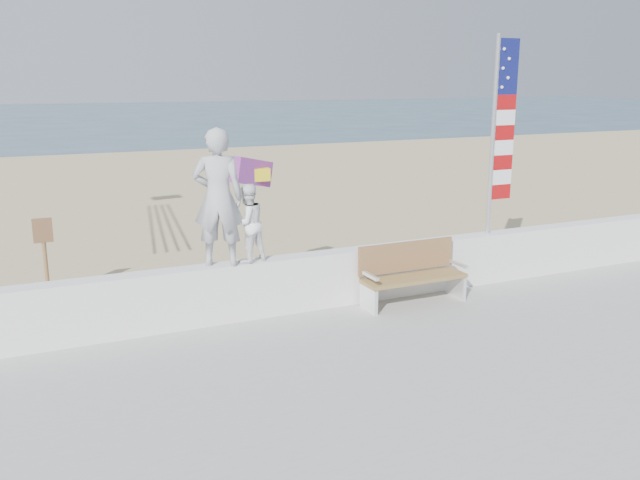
# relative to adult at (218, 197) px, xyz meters

# --- Properties ---
(ground) EXTENTS (220.00, 220.00, 0.00)m
(ground) POSITION_rel_adult_xyz_m (1.37, -2.00, -2.11)
(ground) COLOR #2E495D
(ground) RESTS_ON ground
(sand) EXTENTS (90.00, 40.00, 0.08)m
(sand) POSITION_rel_adult_xyz_m (1.37, 7.00, -2.07)
(sand) COLOR tan
(sand) RESTS_ON ground
(seawall) EXTENTS (30.00, 0.35, 0.90)m
(seawall) POSITION_rel_adult_xyz_m (1.37, 0.00, -1.48)
(seawall) COLOR white
(seawall) RESTS_ON boardwalk
(adult) EXTENTS (0.89, 0.76, 2.06)m
(adult) POSITION_rel_adult_xyz_m (0.00, 0.00, 0.00)
(adult) COLOR #A9A9AF
(adult) RESTS_ON seawall
(child) EXTENTS (0.70, 0.61, 1.21)m
(child) POSITION_rel_adult_xyz_m (0.45, 0.00, -0.43)
(child) COLOR white
(child) RESTS_ON seawall
(bench) EXTENTS (1.80, 0.57, 1.00)m
(bench) POSITION_rel_adult_xyz_m (3.12, -0.45, -1.42)
(bench) COLOR olive
(bench) RESTS_ON boardwalk
(flag) EXTENTS (0.50, 0.08, 3.50)m
(flag) POSITION_rel_adult_xyz_m (5.14, -0.00, 0.88)
(flag) COLOR silver
(flag) RESTS_ON seawall
(parafoil_kite) EXTENTS (0.87, 0.57, 0.59)m
(parafoil_kite) POSITION_rel_adult_xyz_m (1.00, 1.29, 0.16)
(parafoil_kite) COLOR red
(parafoil_kite) RESTS_ON ground
(sign) EXTENTS (0.32, 0.07, 1.46)m
(sign) POSITION_rel_adult_xyz_m (-2.36, 2.49, -1.17)
(sign) COLOR olive
(sign) RESTS_ON sand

